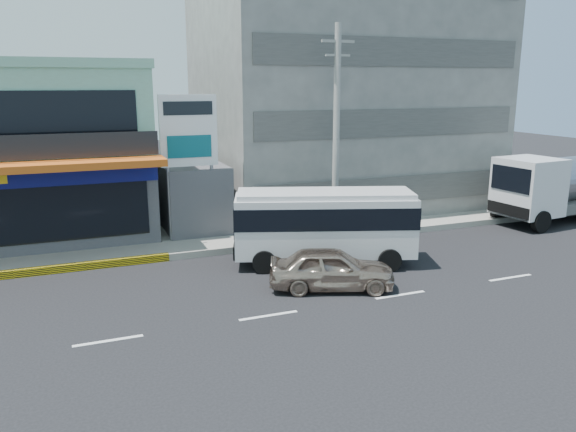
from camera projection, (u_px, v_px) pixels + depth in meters
The scene contains 11 objects.
ground at pixel (269, 316), 18.26m from camera, with size 120.00×120.00×0.00m, color black.
sidewalk at pixel (298, 229), 28.61m from camera, with size 70.00×5.00×0.30m, color gray.
shop_building at pixel (15, 155), 27.11m from camera, with size 12.40×11.70×8.00m.
concrete_building at pixel (340, 90), 33.79m from camera, with size 16.00×12.00×14.00m, color gray.
gap_structure at pixel (190, 196), 28.72m from camera, with size 3.00×6.00×3.50m, color #45454A.
satellite_dish at pixel (193, 163), 27.39m from camera, with size 1.50×1.50×0.15m, color slate.
billboard at pixel (189, 139), 25.27m from camera, with size 2.60×0.18×6.90m.
utility_pole_near at pixel (336, 133), 25.91m from camera, with size 1.60×0.30×10.00m.
minibus at pixel (325, 221), 23.15m from camera, with size 7.75×4.62×3.09m.
sedan at pixel (332, 268), 20.51m from camera, with size 1.84×4.56×1.55m, color tan.
tanker_truck at pixel (564, 186), 30.59m from camera, with size 9.38×3.80×3.60m.
Camera 1 is at (-5.65, -16.06, 7.38)m, focal length 35.00 mm.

